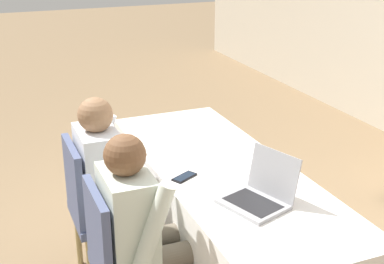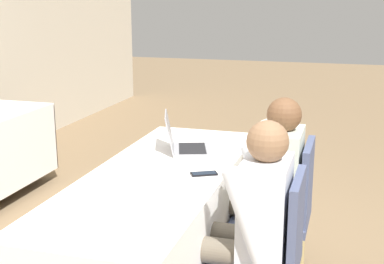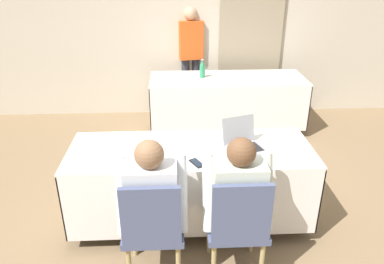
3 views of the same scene
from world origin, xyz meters
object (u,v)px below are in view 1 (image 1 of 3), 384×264
Objects in this scene: laptop at (259,195)px; person_checkered_shirt at (113,178)px; chair_near_left at (97,205)px; cell_phone at (184,177)px; chair_near_right at (125,260)px; person_white_shirt at (144,228)px.

laptop is 0.33× the size of person_checkered_shirt.
chair_near_left is 0.78× the size of person_checkered_shirt.
cell_phone is 0.18× the size of chair_near_right.
laptop reaches higher than chair_near_right.
cell_phone is 0.60m from chair_near_left.
chair_near_right is 0.78× the size of person_white_shirt.
laptop is at bearing -104.23° from person_white_shirt.
chair_near_left is 0.78× the size of person_white_shirt.
chair_near_left is 0.61m from chair_near_right.
cell_phone is 0.14× the size of person_white_shirt.
person_checkered_shirt reaches higher than cell_phone.
chair_near_left is at bearing 90.00° from person_checkered_shirt.
person_white_shirt reaches higher than laptop.
cell_phone is 0.18× the size of chair_near_left.
laptop is 0.74m from chair_near_right.
laptop is at bearing -102.09° from chair_near_right.
laptop is 0.59m from person_white_shirt.
chair_near_right is at bearing 90.00° from person_white_shirt.
laptop is 2.36× the size of cell_phone.
chair_near_right is (0.27, -0.43, -0.26)m from cell_phone.
person_white_shirt is (0.00, 0.10, 0.16)m from chair_near_right.
cell_phone is 0.14× the size of person_checkered_shirt.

